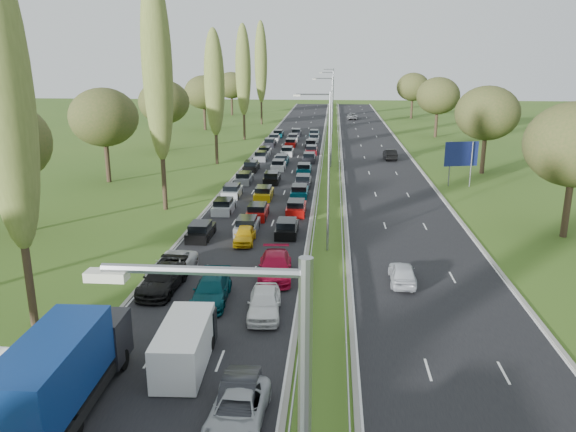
% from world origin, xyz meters
% --- Properties ---
extents(ground, '(260.00, 260.00, 0.00)m').
position_xyz_m(ground, '(4.50, 80.00, 0.00)').
color(ground, '#34561A').
rests_on(ground, ground).
extents(near_carriageway, '(10.50, 215.00, 0.04)m').
position_xyz_m(near_carriageway, '(-2.25, 82.50, 0.00)').
color(near_carriageway, black).
rests_on(near_carriageway, ground).
extents(far_carriageway, '(10.50, 215.00, 0.04)m').
position_xyz_m(far_carriageway, '(11.25, 82.50, 0.00)').
color(far_carriageway, black).
rests_on(far_carriageway, ground).
extents(central_reservation, '(2.36, 215.00, 0.32)m').
position_xyz_m(central_reservation, '(4.50, 82.50, 0.55)').
color(central_reservation, gray).
rests_on(central_reservation, ground).
extents(lamp_columns, '(0.18, 140.18, 12.00)m').
position_xyz_m(lamp_columns, '(4.50, 78.00, 6.00)').
color(lamp_columns, gray).
rests_on(lamp_columns, ground).
extents(poplar_row, '(2.80, 127.80, 22.44)m').
position_xyz_m(poplar_row, '(-11.50, 68.17, 12.39)').
color(poplar_row, '#2D2116').
rests_on(poplar_row, ground).
extents(woodland_left, '(8.00, 166.00, 11.10)m').
position_xyz_m(woodland_left, '(-22.00, 62.63, 7.68)').
color(woodland_left, '#2D2116').
rests_on(woodland_left, ground).
extents(woodland_right, '(8.00, 153.00, 11.10)m').
position_xyz_m(woodland_right, '(24.00, 66.67, 7.68)').
color(woodland_right, '#2D2116').
rests_on(woodland_right, ground).
extents(traffic_queue_fill, '(9.14, 68.82, 0.80)m').
position_xyz_m(traffic_queue_fill, '(-2.28, 77.47, 0.44)').
color(traffic_queue_fill, black).
rests_on(traffic_queue_fill, ground).
extents(near_car_2, '(2.75, 5.33, 1.44)m').
position_xyz_m(near_car_2, '(-5.95, 36.83, 0.74)').
color(near_car_2, silver).
rests_on(near_car_2, near_carriageway).
extents(near_car_3, '(2.42, 5.39, 1.53)m').
position_xyz_m(near_car_3, '(-5.83, 34.31, 0.79)').
color(near_car_3, black).
rests_on(near_car_3, near_carriageway).
extents(near_car_7, '(2.27, 5.12, 1.46)m').
position_xyz_m(near_car_7, '(-2.38, 32.84, 0.75)').
color(near_car_7, '#043C45').
rests_on(near_car_7, near_carriageway).
extents(near_car_8, '(1.70, 3.95, 1.33)m').
position_xyz_m(near_car_8, '(-2.12, 44.21, 0.68)').
color(near_car_8, gold).
rests_on(near_car_8, near_carriageway).
extents(near_car_9, '(1.55, 4.26, 1.40)m').
position_xyz_m(near_car_9, '(1.10, 21.97, 0.72)').
color(near_car_9, black).
rests_on(near_car_9, near_carriageway).
extents(near_car_10, '(2.33, 4.82, 1.32)m').
position_xyz_m(near_car_10, '(1.20, 21.16, 0.68)').
color(near_car_10, '#A3A6AC').
rests_on(near_car_10, near_carriageway).
extents(near_car_11, '(2.57, 5.52, 1.56)m').
position_xyz_m(near_car_11, '(1.07, 37.06, 0.80)').
color(near_car_11, '#B00A2F').
rests_on(near_car_11, near_carriageway).
extents(near_car_12, '(2.11, 4.66, 1.55)m').
position_xyz_m(near_car_12, '(1.04, 31.26, 0.80)').
color(near_car_12, white).
rests_on(near_car_12, near_carriageway).
extents(far_car_0, '(1.77, 4.17, 1.40)m').
position_xyz_m(far_car_0, '(9.49, 36.72, 0.72)').
color(far_car_0, silver).
rests_on(far_car_0, far_carriageway).
extents(far_car_1, '(1.82, 4.64, 1.51)m').
position_xyz_m(far_car_1, '(13.13, 84.48, 0.77)').
color(far_car_1, black).
rests_on(far_car_1, far_carriageway).
extents(far_car_2, '(2.60, 5.56, 1.54)m').
position_xyz_m(far_car_2, '(9.36, 141.82, 0.79)').
color(far_car_2, slate).
rests_on(far_car_2, far_carriageway).
extents(blue_lorry, '(2.46, 8.87, 3.74)m').
position_xyz_m(blue_lorry, '(-5.99, 21.50, 1.95)').
color(blue_lorry, black).
rests_on(blue_lorry, near_carriageway).
extents(white_van_front, '(2.11, 5.38, 2.16)m').
position_xyz_m(white_van_front, '(-2.06, 25.63, 1.11)').
color(white_van_front, white).
rests_on(white_van_front, near_carriageway).
extents(white_van_rear, '(1.80, 4.60, 1.85)m').
position_xyz_m(white_van_rear, '(-2.18, 26.45, 0.95)').
color(white_van_rear, white).
rests_on(white_van_rear, near_carriageway).
extents(info_sign, '(1.50, 0.16, 2.10)m').
position_xyz_m(info_sign, '(-9.40, 22.83, 1.37)').
color(info_sign, gray).
rests_on(info_sign, ground).
extents(direction_sign, '(3.91, 1.04, 5.20)m').
position_xyz_m(direction_sign, '(19.40, 66.81, 3.57)').
color(direction_sign, gray).
rests_on(direction_sign, ground).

